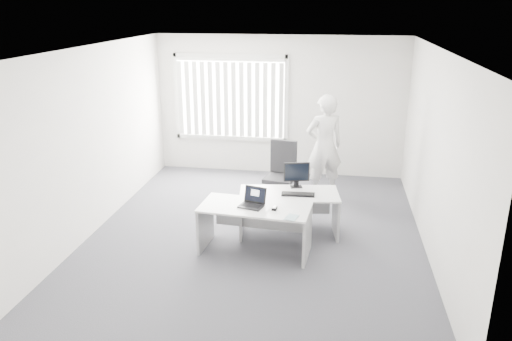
% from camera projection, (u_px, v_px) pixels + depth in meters
% --- Properties ---
extents(ground, '(6.00, 6.00, 0.00)m').
position_uv_depth(ground, '(256.00, 234.00, 7.69)').
color(ground, '#595961').
rests_on(ground, ground).
extents(wall_back, '(5.00, 0.02, 2.80)m').
position_uv_depth(wall_back, '(280.00, 106.00, 10.05)').
color(wall_back, silver).
rests_on(wall_back, ground).
extents(wall_front, '(5.00, 0.02, 2.80)m').
position_uv_depth(wall_front, '(202.00, 239.00, 4.44)').
color(wall_front, silver).
rests_on(wall_front, ground).
extents(wall_left, '(0.02, 6.00, 2.80)m').
position_uv_depth(wall_left, '(95.00, 140.00, 7.62)').
color(wall_left, silver).
rests_on(wall_left, ground).
extents(wall_right, '(0.02, 6.00, 2.80)m').
position_uv_depth(wall_right, '(435.00, 155.00, 6.87)').
color(wall_right, silver).
rests_on(wall_right, ground).
extents(ceiling, '(5.00, 6.00, 0.02)m').
position_uv_depth(ceiling, '(256.00, 48.00, 6.79)').
color(ceiling, white).
rests_on(ceiling, wall_back).
extents(window, '(2.32, 0.06, 1.76)m').
position_uv_depth(window, '(230.00, 98.00, 10.11)').
color(window, silver).
rests_on(window, wall_back).
extents(blinds, '(2.20, 0.10, 1.50)m').
position_uv_depth(blinds, '(230.00, 100.00, 10.07)').
color(blinds, white).
rests_on(blinds, wall_back).
extents(desk_near, '(1.59, 0.85, 0.70)m').
position_uv_depth(desk_near, '(255.00, 219.00, 7.01)').
color(desk_near, silver).
rests_on(desk_near, ground).
extents(desk_far, '(1.56, 0.89, 0.68)m').
position_uv_depth(desk_far, '(289.00, 204.00, 7.56)').
color(desk_far, silver).
rests_on(desk_far, ground).
extents(office_chair, '(0.74, 0.74, 1.12)m').
position_uv_depth(office_chair, '(280.00, 185.00, 8.73)').
color(office_chair, black).
rests_on(office_chair, ground).
extents(person, '(0.81, 0.67, 1.88)m').
position_uv_depth(person, '(324.00, 146.00, 8.95)').
color(person, silver).
rests_on(person, ground).
extents(laptop, '(0.39, 0.37, 0.25)m').
position_uv_depth(laptop, '(251.00, 198.00, 6.88)').
color(laptop, black).
rests_on(laptop, desk_near).
extents(paper_sheet, '(0.37, 0.30, 0.00)m').
position_uv_depth(paper_sheet, '(281.00, 210.00, 6.81)').
color(paper_sheet, white).
rests_on(paper_sheet, desk_near).
extents(mouse, '(0.07, 0.11, 0.04)m').
position_uv_depth(mouse, '(274.00, 208.00, 6.83)').
color(mouse, '#ABABAE').
rests_on(mouse, paper_sheet).
extents(booklet, '(0.19, 0.23, 0.01)m').
position_uv_depth(booklet, '(291.00, 217.00, 6.57)').
color(booklet, white).
rests_on(booklet, desk_near).
extents(keyboard, '(0.50, 0.18, 0.02)m').
position_uv_depth(keyboard, '(298.00, 194.00, 7.40)').
color(keyboard, black).
rests_on(keyboard, desk_far).
extents(monitor, '(0.41, 0.21, 0.40)m').
position_uv_depth(monitor, '(296.00, 175.00, 7.66)').
color(monitor, black).
rests_on(monitor, desk_far).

